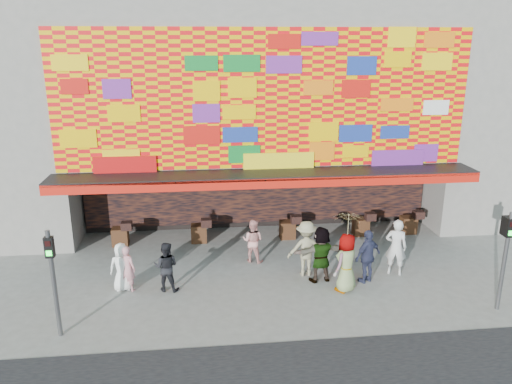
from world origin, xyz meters
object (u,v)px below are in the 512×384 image
at_px(ped_f, 321,254).
at_px(signal_left, 53,272).
at_px(ped_i, 253,241).
at_px(signal_right, 506,250).
at_px(ped_c, 166,267).
at_px(ped_h, 396,247).
at_px(parasol, 348,227).
at_px(ped_g, 346,263).
at_px(ped_b, 127,268).
at_px(ped_d, 306,248).
at_px(ped_a, 122,267).
at_px(ped_e, 368,256).

bearing_deg(ped_f, signal_left, 7.88).
height_order(ped_f, ped_i, ped_f).
height_order(signal_right, ped_c, signal_right).
bearing_deg(ped_i, ped_h, -174.00).
bearing_deg(parasol, ped_h, 25.87).
distance_m(ped_c, ped_h, 7.56).
distance_m(signal_left, ped_g, 8.47).
xyz_separation_m(ped_b, ped_d, (5.76, 0.48, 0.20)).
relative_size(signal_left, ped_i, 1.91).
height_order(ped_a, ped_g, ped_g).
relative_size(ped_a, ped_g, 0.83).
distance_m(ped_b, ped_e, 7.64).
height_order(ped_a, ped_f, ped_f).
xyz_separation_m(ped_g, ped_h, (1.97, 0.96, 0.03)).
relative_size(ped_b, parasol, 0.82).
bearing_deg(ped_b, ped_c, -158.45).
relative_size(ped_a, ped_e, 0.87).
height_order(ped_d, ped_g, ped_d).
bearing_deg(ped_e, ped_d, -49.35).
height_order(ped_a, ped_d, ped_d).
height_order(ped_a, ped_c, ped_c).
bearing_deg(ped_a, ped_g, 169.61).
bearing_deg(ped_h, signal_left, 36.16).
bearing_deg(ped_c, ped_g, -174.15).
xyz_separation_m(signal_right, ped_c, (-9.71, 2.25, -1.06)).
relative_size(signal_left, ped_b, 2.00).
bearing_deg(signal_left, ped_g, 10.98).
height_order(signal_left, ped_f, signal_left).
bearing_deg(ped_f, ped_h, 175.68).
distance_m(ped_i, parasol, 3.87).
bearing_deg(ped_h, ped_i, 4.09).
distance_m(signal_right, ped_i, 7.99).
xyz_separation_m(ped_a, ped_h, (8.92, 0.14, 0.19)).
relative_size(ped_f, ped_g, 0.99).
bearing_deg(signal_right, signal_left, 180.00).
bearing_deg(ped_g, signal_left, -28.12).
xyz_separation_m(signal_left, ped_c, (2.69, 2.25, -1.06)).
xyz_separation_m(signal_right, parasol, (-4.13, 1.60, 0.27)).
height_order(ped_d, ped_i, ped_d).
bearing_deg(ped_c, signal_right, 179.39).
bearing_deg(ped_e, ped_h, 174.10).
relative_size(ped_g, parasol, 1.04).
bearing_deg(ped_i, ped_d, 167.23).
height_order(signal_right, ped_e, signal_right).
bearing_deg(ped_c, parasol, -174.15).
distance_m(signal_left, ped_f, 8.05).
bearing_deg(ped_e, signal_right, 119.24).
relative_size(signal_left, ped_c, 1.87).
bearing_deg(ped_b, ped_f, -153.28).
height_order(signal_left, ped_e, signal_left).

